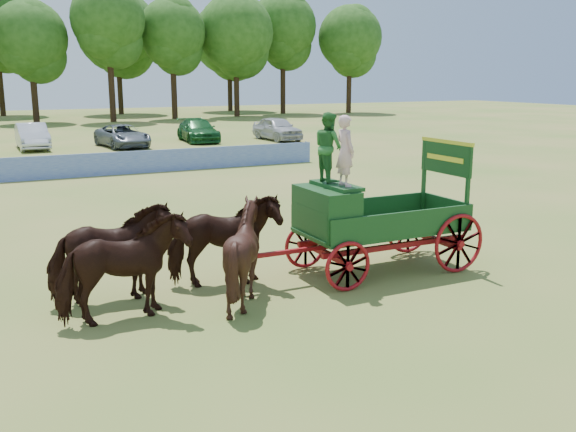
{
  "coord_description": "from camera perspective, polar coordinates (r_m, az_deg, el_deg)",
  "views": [
    {
      "loc": [
        -4.12,
        -11.77,
        4.49
      ],
      "look_at": [
        2.36,
        1.22,
        1.3
      ],
      "focal_mm": 40.0,
      "sensor_mm": 36.0,
      "label": 1
    }
  ],
  "objects": [
    {
      "name": "ground",
      "position": [
        13.26,
        -6.85,
        -7.5
      ],
      "size": [
        160.0,
        160.0,
        0.0
      ],
      "primitive_type": "plane",
      "color": "olive",
      "rests_on": "ground"
    },
    {
      "name": "horse_lead_left",
      "position": [
        12.18,
        -14.46,
        -4.6
      ],
      "size": [
        2.48,
        1.28,
        2.03
      ],
      "primitive_type": "imported",
      "rotation": [
        0.0,
        0.0,
        1.65
      ],
      "color": "black",
      "rests_on": "ground"
    },
    {
      "name": "horse_lead_right",
      "position": [
        13.22,
        -15.48,
        -3.32
      ],
      "size": [
        2.42,
        1.13,
        2.03
      ],
      "primitive_type": "imported",
      "rotation": [
        0.0,
        0.0,
        1.59
      ],
      "color": "black",
      "rests_on": "ground"
    },
    {
      "name": "horse_wheel_left",
      "position": [
        12.86,
        -3.95,
        -3.32
      ],
      "size": [
        2.2,
        2.06,
        2.03
      ],
      "primitive_type": "imported",
      "rotation": [
        0.0,
        0.0,
        1.83
      ],
      "color": "black",
      "rests_on": "ground"
    },
    {
      "name": "horse_wheel_right",
      "position": [
        13.85,
        -5.7,
        -2.22
      ],
      "size": [
        2.57,
        1.54,
        2.03
      ],
      "primitive_type": "imported",
      "rotation": [
        0.0,
        0.0,
        1.37
      ],
      "color": "black",
      "rests_on": "ground"
    },
    {
      "name": "farm_dray",
      "position": [
        14.55,
        5.95,
        0.99
      ],
      "size": [
        6.0,
        2.0,
        3.7
      ],
      "color": "#A51015",
      "rests_on": "ground"
    },
    {
      "name": "sponsor_banner",
      "position": [
        30.2,
        -20.39,
        4.08
      ],
      "size": [
        26.0,
        0.08,
        1.05
      ],
      "primitive_type": "cube",
      "color": "#1F3FAA",
      "rests_on": "ground"
    }
  ]
}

